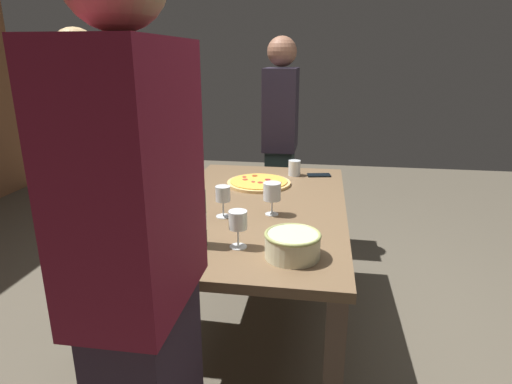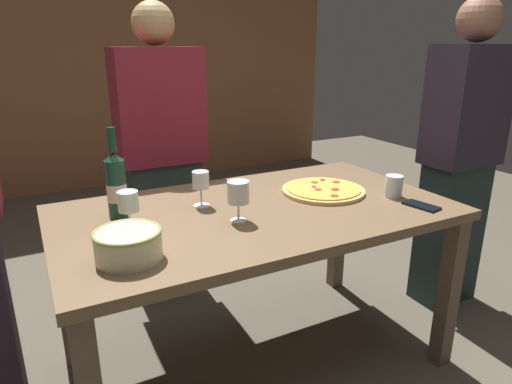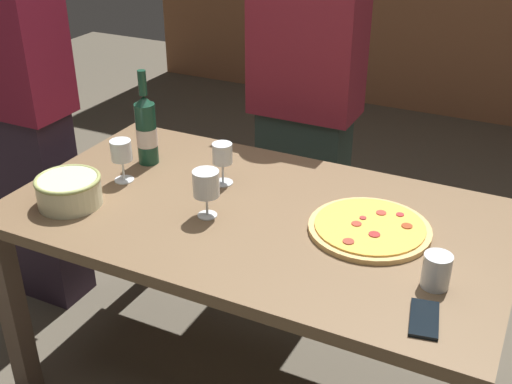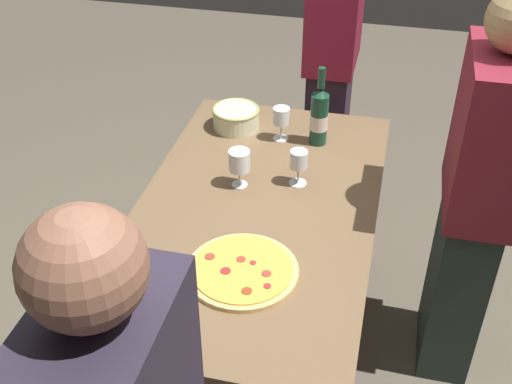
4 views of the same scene
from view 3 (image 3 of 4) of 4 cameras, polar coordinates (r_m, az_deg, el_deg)
name	(u,v)px [view 3 (image 3 of 4)]	position (r m, az deg, el deg)	size (l,w,h in m)	color
ground_plane	(256,383)	(2.51, 0.00, -16.72)	(8.00, 8.00, 0.00)	brown
dining_table	(256,235)	(2.10, 0.00, -3.90)	(1.60, 0.90, 0.75)	brown
pizza	(370,228)	(1.97, 10.13, -3.20)	(0.37, 0.37, 0.03)	#E4B66D
serving_bowl	(69,190)	(2.16, -16.39, 0.20)	(0.21, 0.21, 0.10)	beige
wine_bottle	(146,129)	(2.36, -9.79, 5.56)	(0.08, 0.08, 0.35)	#18412D
wine_glass_near_pizza	(222,156)	(2.18, -3.03, 3.24)	(0.07, 0.07, 0.15)	white
wine_glass_by_bottle	(206,184)	(1.98, -4.49, 0.68)	(0.08, 0.08, 0.16)	white
wine_glass_far_left	(121,152)	(2.25, -11.96, 3.52)	(0.07, 0.07, 0.15)	white
cup_amber	(436,271)	(1.75, 15.85, -6.80)	(0.08, 0.08, 0.10)	white
cell_phone	(424,319)	(1.65, 14.81, -10.91)	(0.07, 0.14, 0.01)	black
person_guest_left	(18,103)	(2.71, -20.51, 7.46)	(0.41, 0.24, 1.75)	#302332
person_guest_right	(305,109)	(2.75, 4.41, 7.41)	(0.45, 0.24, 1.60)	#25342E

